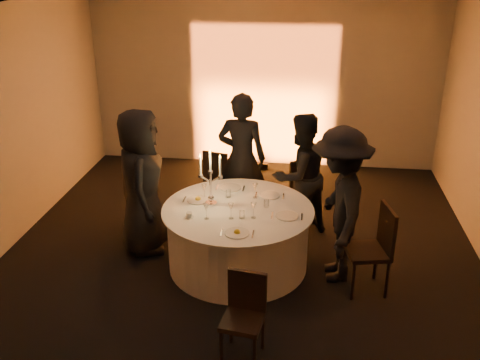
# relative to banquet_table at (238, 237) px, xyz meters

# --- Properties ---
(floor) EXTENTS (7.00, 7.00, 0.00)m
(floor) POSITION_rel_banquet_table_xyz_m (0.00, 0.00, -0.38)
(floor) COLOR black
(floor) RESTS_ON ground
(ceiling) EXTENTS (7.00, 7.00, 0.00)m
(ceiling) POSITION_rel_banquet_table_xyz_m (0.00, 0.00, 2.62)
(ceiling) COLOR white
(ceiling) RESTS_ON wall_back
(wall_back) EXTENTS (7.00, 0.00, 7.00)m
(wall_back) POSITION_rel_banquet_table_xyz_m (0.00, 3.50, 1.12)
(wall_back) COLOR #AEAAA1
(wall_back) RESTS_ON floor
(uplighter_fixture) EXTENTS (0.25, 0.12, 0.10)m
(uplighter_fixture) POSITION_rel_banquet_table_xyz_m (0.00, 3.20, -0.33)
(uplighter_fixture) COLOR black
(uplighter_fixture) RESTS_ON floor
(banquet_table) EXTENTS (1.80, 1.80, 0.77)m
(banquet_table) POSITION_rel_banquet_table_xyz_m (0.00, 0.00, 0.00)
(banquet_table) COLOR black
(banquet_table) RESTS_ON floor
(chair_left) EXTENTS (0.52, 0.52, 0.87)m
(chair_left) POSITION_rel_banquet_table_xyz_m (-1.53, 0.81, 0.10)
(chair_left) COLOR black
(chair_left) RESTS_ON floor
(chair_back_left) EXTENTS (0.48, 0.48, 0.89)m
(chair_back_left) POSITION_rel_banquet_table_xyz_m (-0.50, 1.62, 0.11)
(chair_back_left) COLOR black
(chair_back_left) RESTS_ON floor
(chair_back_right) EXTENTS (0.59, 0.59, 1.00)m
(chair_back_right) POSITION_rel_banquet_table_xyz_m (0.71, 1.20, 0.18)
(chair_back_right) COLOR black
(chair_back_right) RESTS_ON floor
(chair_right) EXTENTS (0.53, 0.53, 1.02)m
(chair_right) POSITION_rel_banquet_table_xyz_m (1.57, -0.31, 0.19)
(chair_right) COLOR black
(chair_right) RESTS_ON floor
(chair_front) EXTENTS (0.42, 0.43, 0.85)m
(chair_front) POSITION_rel_banquet_table_xyz_m (0.26, -1.54, 0.09)
(chair_front) COLOR black
(chair_front) RESTS_ON floor
(guest_left) EXTENTS (0.77, 1.01, 1.86)m
(guest_left) POSITION_rel_banquet_table_xyz_m (-1.24, 0.27, 0.55)
(guest_left) COLOR black
(guest_left) RESTS_ON floor
(guest_back_left) EXTENTS (0.71, 0.50, 1.85)m
(guest_back_left) POSITION_rel_banquet_table_xyz_m (-0.11, 1.25, 0.54)
(guest_back_left) COLOR black
(guest_back_left) RESTS_ON floor
(guest_back_right) EXTENTS (1.04, 1.00, 1.69)m
(guest_back_right) POSITION_rel_banquet_table_xyz_m (0.71, 0.93, 0.46)
(guest_back_right) COLOR black
(guest_back_right) RESTS_ON floor
(guest_right) EXTENTS (0.77, 1.24, 1.84)m
(guest_right) POSITION_rel_banquet_table_xyz_m (1.16, -0.09, 0.53)
(guest_right) COLOR black
(guest_right) RESTS_ON floor
(plate_left) EXTENTS (0.36, 0.27, 0.08)m
(plate_left) POSITION_rel_banquet_table_xyz_m (-0.51, 0.16, 0.40)
(plate_left) COLOR white
(plate_left) RESTS_ON banquet_table
(plate_back_left) EXTENTS (0.36, 0.27, 0.01)m
(plate_back_left) POSITION_rel_banquet_table_xyz_m (-0.17, 0.57, 0.39)
(plate_back_left) COLOR white
(plate_back_left) RESTS_ON banquet_table
(plate_back_right) EXTENTS (0.35, 0.26, 0.01)m
(plate_back_right) POSITION_rel_banquet_table_xyz_m (0.35, 0.40, 0.39)
(plate_back_right) COLOR white
(plate_back_right) RESTS_ON banquet_table
(plate_right) EXTENTS (0.36, 0.26, 0.01)m
(plate_right) POSITION_rel_banquet_table_xyz_m (0.58, -0.14, 0.39)
(plate_right) COLOR white
(plate_right) RESTS_ON banquet_table
(plate_front) EXTENTS (0.36, 0.27, 0.08)m
(plate_front) POSITION_rel_banquet_table_xyz_m (0.07, -0.61, 0.40)
(plate_front) COLOR white
(plate_front) RESTS_ON banquet_table
(coffee_cup) EXTENTS (0.11, 0.11, 0.07)m
(coffee_cup) POSITION_rel_banquet_table_xyz_m (-0.52, -0.30, 0.42)
(coffee_cup) COLOR white
(coffee_cup) RESTS_ON banquet_table
(candelabra) EXTENTS (0.29, 0.14, 0.69)m
(candelabra) POSITION_rel_banquet_table_xyz_m (-0.34, 0.08, 0.63)
(candelabra) COLOR silver
(candelabra) RESTS_ON banquet_table
(wine_glass_a) EXTENTS (0.07, 0.07, 0.19)m
(wine_glass_a) POSITION_rel_banquet_table_xyz_m (-0.44, 0.22, 0.52)
(wine_glass_a) COLOR silver
(wine_glass_a) RESTS_ON banquet_table
(wine_glass_b) EXTENTS (0.07, 0.07, 0.19)m
(wine_glass_b) POSITION_rel_banquet_table_xyz_m (-0.32, -0.31, 0.52)
(wine_glass_b) COLOR silver
(wine_glass_b) RESTS_ON banquet_table
(wine_glass_c) EXTENTS (0.07, 0.07, 0.19)m
(wine_glass_c) POSITION_rel_banquet_table_xyz_m (-0.04, -0.27, 0.52)
(wine_glass_c) COLOR silver
(wine_glass_c) RESTS_ON banquet_table
(wine_glass_d) EXTENTS (0.07, 0.07, 0.19)m
(wine_glass_d) POSITION_rel_banquet_table_xyz_m (0.21, -0.22, 0.52)
(wine_glass_d) COLOR silver
(wine_glass_d) RESTS_ON banquet_table
(wine_glass_e) EXTENTS (0.07, 0.07, 0.19)m
(wine_glass_e) POSITION_rel_banquet_table_xyz_m (0.17, 0.33, 0.52)
(wine_glass_e) COLOR silver
(wine_glass_e) RESTS_ON banquet_table
(tumbler_a) EXTENTS (0.07, 0.07, 0.09)m
(tumbler_a) POSITION_rel_banquet_table_xyz_m (0.08, -0.24, 0.43)
(tumbler_a) COLOR silver
(tumbler_a) RESTS_ON banquet_table
(tumbler_b) EXTENTS (0.07, 0.07, 0.09)m
(tumbler_b) POSITION_rel_banquet_table_xyz_m (0.33, 0.08, 0.43)
(tumbler_b) COLOR silver
(tumbler_b) RESTS_ON banquet_table
(tumbler_c) EXTENTS (0.07, 0.07, 0.09)m
(tumbler_c) POSITION_rel_banquet_table_xyz_m (-0.16, 0.30, 0.43)
(tumbler_c) COLOR silver
(tumbler_c) RESTS_ON banquet_table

